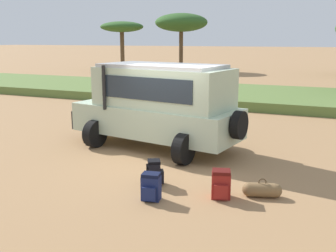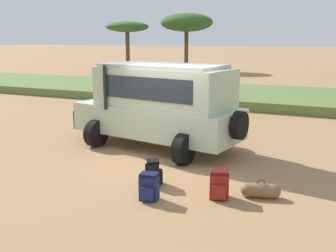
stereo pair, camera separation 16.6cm
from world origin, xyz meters
name	(u,v)px [view 1 (the left image)]	position (x,y,z in m)	size (l,w,h in m)	color
ground_plane	(161,161)	(0.00, 0.00, 0.00)	(320.00, 320.00, 0.00)	#9E754C
grass_bank	(252,96)	(0.00, 11.42, 0.22)	(120.00, 7.00, 0.44)	#5B7538
safari_vehicle	(159,104)	(-0.60, 1.18, 1.29)	(5.47, 3.25, 2.44)	#B2C6A8
backpack_beside_front_wheel	(221,184)	(2.11, -1.75, 0.28)	(0.44, 0.46, 0.58)	maroon
backpack_cluster_center	(151,187)	(0.87, -2.40, 0.27)	(0.40, 0.40, 0.55)	navy
backpack_near_rear_wheel	(155,173)	(0.58, -1.61, 0.27)	(0.43, 0.40, 0.56)	black
duffel_bag_low_black_case	(262,190)	(2.86, -1.37, 0.15)	(0.78, 0.43, 0.39)	brown
acacia_tree_far_left	(122,28)	(-16.39, 26.52, 4.24)	(4.43, 3.96, 4.86)	brown
acacia_tree_left_mid	(181,23)	(-10.55, 28.04, 4.67)	(5.20, 4.85, 5.60)	brown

